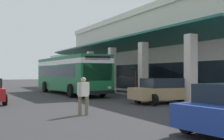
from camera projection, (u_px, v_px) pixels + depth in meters
name	position (u px, v px, depth m)	size (l,w,h in m)	color
ground	(143.00, 91.00, 29.37)	(120.00, 120.00, 0.00)	#2D2D30
curb_strip	(102.00, 91.00, 28.33)	(36.42, 0.50, 0.12)	#9E998E
plaza_building	(181.00, 53.00, 32.66)	(30.65, 17.24, 7.89)	beige
transit_bus	(70.00, 72.00, 25.33)	(11.29, 3.09, 3.34)	#196638
parked_sedan_tan	(167.00, 90.00, 17.44)	(2.57, 4.47, 1.47)	#9E845B
pedestrian	(83.00, 94.00, 12.54)	(0.43, 0.62, 1.60)	#726651
potted_palm	(136.00, 86.00, 25.34)	(1.81, 1.68, 2.32)	brown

